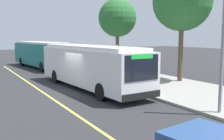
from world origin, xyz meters
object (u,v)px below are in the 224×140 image
Objects in this scene: transit_bus_second at (41,54)px; route_sign_post at (116,58)px; transit_bus_main at (90,65)px; waiting_bench at (123,70)px.

route_sign_post is (13.11, 2.36, 0.34)m from transit_bus_second.
transit_bus_main and route_sign_post have the same top height.
transit_bus_main reaches higher than waiting_bench.
transit_bus_second is at bearing -169.79° from route_sign_post.
transit_bus_second and route_sign_post have the same top height.
transit_bus_main is at bearing -1.16° from transit_bus_second.
transit_bus_second is at bearing -157.70° from waiting_bench.
route_sign_post is (-0.90, 2.64, 0.34)m from transit_bus_main.
transit_bus_main is 14.01m from transit_bus_second.
transit_bus_main is 2.81m from route_sign_post.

